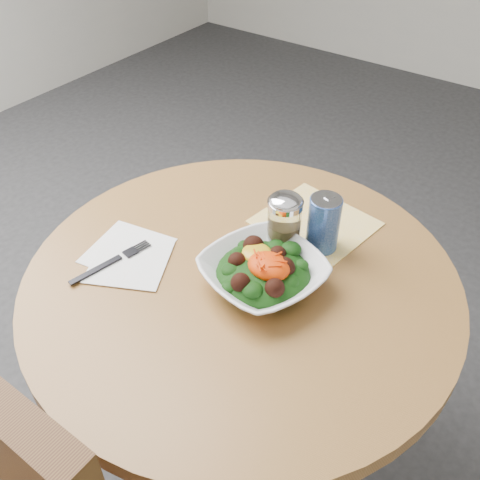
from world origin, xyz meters
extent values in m
plane|color=#29292C|center=(0.00, 0.00, 0.00)|extent=(6.00, 6.00, 0.00)
cylinder|color=black|center=(0.00, 0.00, 0.01)|extent=(0.52, 0.52, 0.03)
cylinder|color=black|center=(0.00, 0.00, 0.35)|extent=(0.10, 0.10, 0.71)
cylinder|color=#A56D3B|center=(0.00, 0.00, 0.73)|extent=(0.90, 0.90, 0.04)
cube|color=#573818|center=(-0.02, -0.54, 0.77)|extent=(0.46, 0.05, 0.55)
cube|color=#FFBA0D|center=(0.04, 0.24, 0.75)|extent=(0.27, 0.25, 0.00)
cube|color=white|center=(-0.24, -0.08, 0.75)|extent=(0.18, 0.18, 0.00)
cube|color=white|center=(-0.21, -0.11, 0.75)|extent=(0.21, 0.21, 0.00)
imported|color=white|center=(0.05, 0.00, 0.78)|extent=(0.29, 0.29, 0.06)
ellipsoid|color=black|center=(0.05, 0.00, 0.78)|extent=(0.19, 0.19, 0.07)
ellipsoid|color=gold|center=(0.02, 0.02, 0.81)|extent=(0.06, 0.06, 0.02)
ellipsoid|color=#F43405|center=(0.07, 0.00, 0.81)|extent=(0.09, 0.07, 0.04)
cube|color=black|center=(-0.25, -0.17, 0.76)|extent=(0.04, 0.12, 0.00)
cube|color=black|center=(-0.23, -0.08, 0.76)|extent=(0.04, 0.07, 0.00)
cylinder|color=silver|center=(0.02, 0.12, 0.81)|extent=(0.07, 0.07, 0.11)
cylinder|color=olive|center=(0.02, 0.12, 0.78)|extent=(0.06, 0.06, 0.06)
cylinder|color=silver|center=(0.02, 0.12, 0.87)|extent=(0.08, 0.08, 0.01)
ellipsoid|color=silver|center=(0.02, 0.12, 0.87)|extent=(0.07, 0.07, 0.03)
cylinder|color=navy|center=(0.09, 0.17, 0.81)|extent=(0.07, 0.07, 0.13)
cylinder|color=silver|center=(0.09, 0.17, 0.88)|extent=(0.06, 0.06, 0.00)
cube|color=silver|center=(0.09, 0.18, 0.88)|extent=(0.02, 0.02, 0.00)
camera|label=1|loc=(0.46, -0.65, 1.52)|focal=40.00mm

